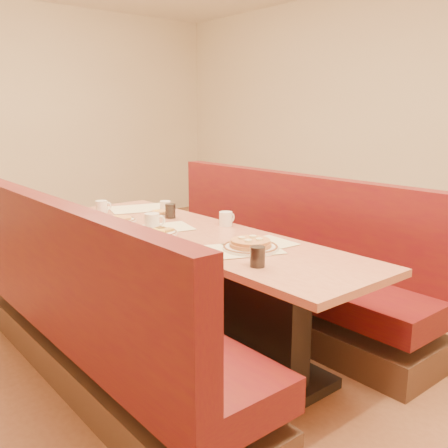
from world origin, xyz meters
TOP-DOWN VIEW (x-y plane):
  - ground at (0.00, 0.00)m, footprint 8.00×8.00m
  - room_envelope at (0.00, 0.00)m, footprint 6.04×8.04m
  - diner_table at (0.00, 0.00)m, footprint 0.70×2.50m
  - booth_left at (-0.73, 0.00)m, footprint 0.55×2.50m
  - booth_right at (0.73, 0.00)m, footprint 0.55×2.50m
  - placemat_near_left at (-0.05, -0.48)m, footprint 0.47×0.42m
  - placemat_near_right at (0.10, -0.46)m, footprint 0.38×0.30m
  - placemat_far_left at (-0.11, 0.24)m, footprint 0.43×0.36m
  - placemat_far_right at (0.12, 0.92)m, footprint 0.52×0.44m
  - pancake_plate at (-0.02, -0.50)m, footprint 0.31×0.31m
  - eggs_plate at (-0.22, 0.12)m, footprint 0.24×0.24m
  - extra_plate_mid at (0.13, 0.63)m, footprint 0.19×0.19m
  - extra_plate_far at (-0.22, 0.60)m, footprint 0.22×0.22m
  - coffee_mug_a at (0.27, 0.04)m, footprint 0.12×0.09m
  - coffee_mug_b at (-0.16, 0.27)m, footprint 0.13×0.10m
  - coffee_mug_c at (0.21, 0.68)m, footprint 0.11×0.08m
  - coffee_mug_d at (-0.17, 0.97)m, footprint 0.12×0.09m
  - soda_tumbler_near at (-0.20, -0.75)m, footprint 0.07×0.07m
  - soda_tumbler_mid at (0.12, 0.48)m, footprint 0.07×0.07m

SIDE VIEW (x-z plane):
  - ground at x=0.00m, z-range 0.00..0.00m
  - booth_left at x=-0.73m, z-range -0.16..0.89m
  - booth_right at x=0.73m, z-range -0.16..0.89m
  - diner_table at x=0.00m, z-range 0.00..0.75m
  - placemat_near_left at x=-0.05m, z-range 0.75..0.76m
  - placemat_near_right at x=0.10m, z-range 0.75..0.76m
  - placemat_far_left at x=-0.11m, z-range 0.75..0.76m
  - placemat_far_right at x=0.12m, z-range 0.75..0.76m
  - extra_plate_mid at x=0.13m, z-range 0.74..0.78m
  - eggs_plate at x=-0.22m, z-range 0.74..0.79m
  - extra_plate_far at x=-0.22m, z-range 0.74..0.79m
  - pancake_plate at x=-0.02m, z-range 0.74..0.81m
  - coffee_mug_c at x=0.21m, z-range 0.75..0.84m
  - coffee_mug_d at x=-0.17m, z-range 0.75..0.84m
  - coffee_mug_a at x=0.27m, z-range 0.75..0.85m
  - soda_tumbler_near at x=-0.20m, z-range 0.75..0.85m
  - soda_tumbler_mid at x=0.12m, z-range 0.75..0.85m
  - coffee_mug_b at x=-0.16m, z-range 0.75..0.85m
  - room_envelope at x=0.00m, z-range 0.52..3.34m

